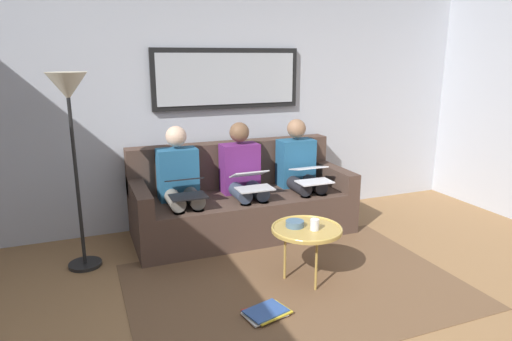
% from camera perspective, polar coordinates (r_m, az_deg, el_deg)
% --- Properties ---
extents(wall_rear, '(6.00, 0.12, 2.60)m').
position_cam_1_polar(wall_rear, '(4.92, -3.94, 8.64)').
color(wall_rear, '#B7BCC6').
rests_on(wall_rear, ground_plane).
extents(area_rug, '(2.60, 1.80, 0.01)m').
position_cam_1_polar(area_rug, '(3.73, 5.02, -14.25)').
color(area_rug, brown).
rests_on(area_rug, ground_plane).
extents(couch, '(2.20, 0.90, 0.90)m').
position_cam_1_polar(couch, '(4.68, -1.91, -4.04)').
color(couch, '#4C382D').
rests_on(couch, ground_plane).
extents(framed_mirror, '(1.59, 0.05, 0.62)m').
position_cam_1_polar(framed_mirror, '(4.81, -3.64, 11.50)').
color(framed_mirror, black).
extents(coffee_table, '(0.56, 0.56, 0.47)m').
position_cam_1_polar(coffee_table, '(3.63, 6.43, -7.46)').
color(coffee_table, tan).
rests_on(coffee_table, ground_plane).
extents(cup, '(0.07, 0.07, 0.09)m').
position_cam_1_polar(cup, '(3.58, 7.43, -6.80)').
color(cup, silver).
rests_on(cup, coffee_table).
extents(bowl, '(0.15, 0.15, 0.05)m').
position_cam_1_polar(bowl, '(3.63, 4.93, -6.72)').
color(bowl, slate).
rests_on(bowl, coffee_table).
extents(person_left, '(0.38, 0.58, 1.14)m').
position_cam_1_polar(person_left, '(4.78, 5.57, 0.03)').
color(person_left, '#235B84').
rests_on(person_left, couch).
extents(laptop_white, '(0.35, 0.34, 0.14)m').
position_cam_1_polar(laptop_white, '(4.57, 7.00, -0.44)').
color(laptop_white, white).
extents(person_middle, '(0.38, 0.58, 1.14)m').
position_cam_1_polar(person_middle, '(4.53, -1.64, -0.72)').
color(person_middle, '#66236B').
rests_on(person_middle, couch).
extents(laptop_silver, '(0.34, 0.36, 0.16)m').
position_cam_1_polar(laptop_silver, '(4.32, -0.56, -1.25)').
color(laptop_silver, silver).
extents(person_right, '(0.38, 0.58, 1.14)m').
position_cam_1_polar(person_right, '(4.36, -9.56, -1.52)').
color(person_right, '#235B84').
rests_on(person_right, couch).
extents(laptop_black, '(0.32, 0.37, 0.16)m').
position_cam_1_polar(laptop_black, '(4.13, -8.85, -2.06)').
color(laptop_black, black).
extents(magazine_stack, '(0.35, 0.28, 0.04)m').
position_cam_1_polar(magazine_stack, '(3.34, 1.27, -17.51)').
color(magazine_stack, red).
rests_on(magazine_stack, ground_plane).
extents(standing_lamp, '(0.32, 0.32, 1.66)m').
position_cam_1_polar(standing_lamp, '(3.93, -22.53, 7.21)').
color(standing_lamp, black).
rests_on(standing_lamp, ground_plane).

